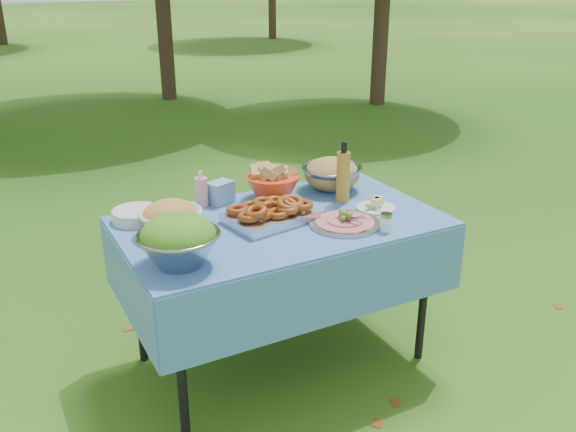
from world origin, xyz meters
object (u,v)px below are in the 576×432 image
Objects in this scene: plate_stack at (137,215)px; pasta_bowl_steel at (332,173)px; charcuterie_platter at (345,217)px; oil_bottle at (343,172)px; salad_bowl at (179,240)px; picnic_table at (281,292)px; bread_bowl at (273,181)px.

pasta_bowl_steel reaches higher than plate_stack.
charcuterie_platter is 1.08× the size of oil_bottle.
salad_bowl is 0.97× the size of charcuterie_platter.
salad_bowl is 0.99m from oil_bottle.
pasta_bowl_steel is (0.44, 0.26, 0.47)m from picnic_table.
bread_bowl is at bearing 37.28° from salad_bowl.
plate_stack is at bearing 148.94° from charcuterie_platter.
oil_bottle is at bearing 59.25° from charcuterie_platter.
picnic_table is 0.69m from pasta_bowl_steel.
picnic_table is 0.56m from bread_bowl.
pasta_bowl_steel is at bearing -2.69° from plate_stack.
pasta_bowl_steel is at bearing 65.08° from charcuterie_platter.
charcuterie_platter is (0.79, 0.04, -0.07)m from salad_bowl.
oil_bottle is (0.16, 0.26, 0.11)m from charcuterie_platter.
salad_bowl is at bearing -177.29° from charcuterie_platter.
charcuterie_platter reaches higher than picnic_table.
charcuterie_platter is at bearing -114.92° from pasta_bowl_steel.
picnic_table is 4.61× the size of pasta_bowl_steel.
bread_bowl reaches higher than picnic_table.
pasta_bowl_steel is at bearing 30.84° from picnic_table.
pasta_bowl_steel is 0.97× the size of charcuterie_platter.
picnic_table is 0.66m from oil_bottle.
salad_bowl is at bearing -86.94° from plate_stack.
salad_bowl is 1.45× the size of plate_stack.
pasta_bowl_steel is 1.04× the size of oil_bottle.
salad_bowl reaches higher than plate_stack.
pasta_bowl_steel is 0.20m from oil_bottle.
oil_bottle is at bearing -105.56° from pasta_bowl_steel.
picnic_table is at bearing 141.49° from charcuterie_platter.
pasta_bowl_steel reaches higher than picnic_table.
plate_stack is 0.67× the size of charcuterie_platter.
bread_bowl is 0.36m from oil_bottle.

